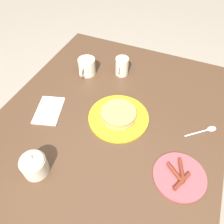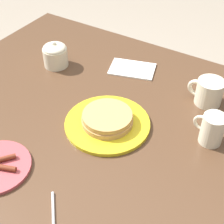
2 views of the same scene
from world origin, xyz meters
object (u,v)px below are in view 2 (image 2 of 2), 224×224
(sugar_bowl, at_px, (55,54))
(napkin, at_px, (132,69))
(creamer_pitcher, at_px, (213,129))
(coffee_mug, at_px, (208,92))
(pancake_plate, at_px, (107,121))

(sugar_bowl, relative_size, napkin, 0.53)
(creamer_pitcher, bearing_deg, coffee_mug, -67.05)
(creamer_pitcher, height_order, sugar_bowl, same)
(creamer_pitcher, bearing_deg, napkin, -28.83)
(napkin, bearing_deg, creamer_pitcher, 151.17)
(coffee_mug, relative_size, creamer_pitcher, 1.09)
(pancake_plate, bearing_deg, napkin, -74.93)
(pancake_plate, distance_m, creamer_pitcher, 0.31)
(coffee_mug, bearing_deg, creamer_pitcher, 112.95)
(sugar_bowl, bearing_deg, coffee_mug, -171.35)
(pancake_plate, height_order, napkin, pancake_plate)
(pancake_plate, xyz_separation_m, sugar_bowl, (0.34, -0.18, 0.03))
(creamer_pitcher, bearing_deg, sugar_bowl, -7.34)
(coffee_mug, distance_m, sugar_bowl, 0.56)
(coffee_mug, relative_size, napkin, 0.63)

